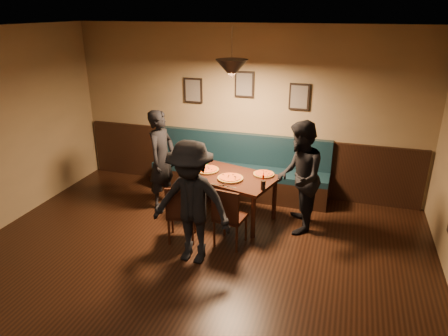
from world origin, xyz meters
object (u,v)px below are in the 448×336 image
(booth_bench, at_px, (239,167))
(chair_near_left, at_px, (182,212))
(tabasco_bottle, at_px, (263,177))
(diner_front, at_px, (191,203))
(diner_right, at_px, (299,178))
(dining_table, at_px, (231,197))
(soda_glass, at_px, (263,185))
(chair_near_right, at_px, (230,216))
(diner_left, at_px, (162,159))

(booth_bench, distance_m, chair_near_left, 1.70)
(booth_bench, relative_size, tabasco_bottle, 24.10)
(diner_front, bearing_deg, diner_right, 49.23)
(tabasco_bottle, bearing_deg, booth_bench, 123.47)
(dining_table, relative_size, diner_right, 0.80)
(chair_near_left, height_order, diner_right, diner_right)
(dining_table, bearing_deg, chair_near_left, -105.42)
(diner_front, bearing_deg, tabasco_bottle, 64.28)
(soda_glass, bearing_deg, chair_near_right, -133.67)
(booth_bench, bearing_deg, diner_right, -38.78)
(booth_bench, bearing_deg, soda_glass, -61.03)
(dining_table, distance_m, tabasco_bottle, 0.65)
(dining_table, height_order, chair_near_right, chair_near_right)
(booth_bench, height_order, diner_right, diner_right)
(booth_bench, relative_size, diner_front, 1.88)
(diner_left, bearing_deg, soda_glass, -99.31)
(chair_near_right, distance_m, soda_glass, 0.61)
(diner_right, bearing_deg, soda_glass, -62.52)
(chair_near_right, bearing_deg, chair_near_left, -165.79)
(diner_left, xyz_separation_m, diner_right, (2.17, -0.13, 0.01))
(chair_near_right, bearing_deg, soda_glass, 53.98)
(chair_near_left, height_order, soda_glass, chair_near_left)
(chair_near_right, bearing_deg, diner_right, 48.28)
(diner_right, bearing_deg, booth_bench, -136.58)
(dining_table, distance_m, diner_front, 1.30)
(chair_near_left, height_order, diner_front, diner_front)
(diner_front, bearing_deg, chair_near_right, 58.13)
(diner_left, bearing_deg, diner_front, -137.08)
(booth_bench, bearing_deg, diner_left, -143.89)
(diner_left, relative_size, soda_glass, 11.49)
(chair_near_right, xyz_separation_m, diner_right, (0.80, 0.69, 0.38))
(diner_left, height_order, tabasco_bottle, diner_left)
(diner_left, relative_size, diner_right, 0.98)
(chair_near_left, relative_size, tabasco_bottle, 6.77)
(diner_left, relative_size, diner_front, 0.99)
(booth_bench, distance_m, tabasco_bottle, 1.14)
(dining_table, bearing_deg, diner_right, 13.13)
(booth_bench, bearing_deg, tabasco_bottle, -56.53)
(chair_near_left, xyz_separation_m, diner_left, (-0.70, 0.89, 0.37))
(diner_right, height_order, tabasco_bottle, diner_right)
(diner_front, xyz_separation_m, soda_glass, (0.71, 0.87, -0.04))
(booth_bench, bearing_deg, chair_near_left, -102.05)
(booth_bench, bearing_deg, diner_front, -90.97)
(diner_left, distance_m, diner_front, 1.66)
(soda_glass, bearing_deg, dining_table, 148.07)
(chair_near_right, bearing_deg, tabasco_bottle, 73.67)
(chair_near_right, relative_size, diner_front, 0.54)
(chair_near_left, distance_m, chair_near_right, 0.68)
(chair_near_left, relative_size, chair_near_right, 0.98)
(chair_near_right, bearing_deg, dining_table, 113.53)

